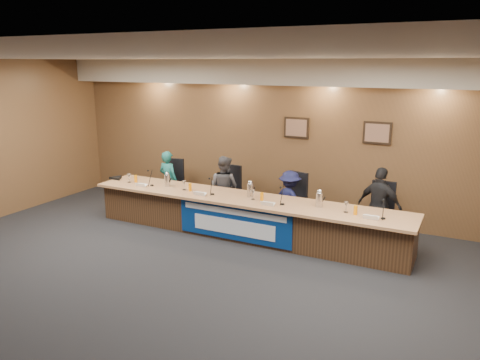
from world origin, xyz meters
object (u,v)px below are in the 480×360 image
(carafe_right, at_px, (319,200))
(office_chair_c, at_px, (291,204))
(dais_body, at_px, (244,217))
(banner, at_px, (234,223))
(panelist_c, at_px, (290,200))
(office_chair_d, at_px, (380,216))
(panelist_b, at_px, (224,188))
(office_chair_b, at_px, (227,195))
(panelist_d, at_px, (380,206))
(speakerphone, at_px, (117,178))
(panelist_a, at_px, (168,180))
(carafe_left, at_px, (167,181))
(carafe_mid, at_px, (250,190))
(office_chair_a, at_px, (171,187))

(carafe_right, bearing_deg, office_chair_c, 135.31)
(dais_body, relative_size, office_chair_c, 12.50)
(banner, distance_m, panelist_c, 1.29)
(panelist_c, distance_m, office_chair_d, 1.68)
(dais_body, height_order, panelist_b, panelist_b)
(panelist_c, distance_m, office_chair_b, 1.43)
(dais_body, xyz_separation_m, panelist_d, (2.29, 0.70, 0.34))
(office_chair_c, bearing_deg, speakerphone, -153.84)
(dais_body, xyz_separation_m, banner, (0.00, -0.41, 0.03))
(panelist_c, bearing_deg, office_chair_c, -68.16)
(office_chair_d, xyz_separation_m, speakerphone, (-5.27, -0.83, 0.30))
(panelist_a, bearing_deg, office_chair_c, -169.91)
(carafe_left, height_order, carafe_mid, carafe_mid)
(dais_body, relative_size, speakerphone, 18.75)
(panelist_a, relative_size, office_chair_a, 2.70)
(carafe_left, bearing_deg, banner, -12.70)
(office_chair_a, height_order, carafe_right, carafe_right)
(panelist_c, xyz_separation_m, office_chair_a, (-2.80, 0.10, -0.10))
(office_chair_d, bearing_deg, carafe_mid, -161.41)
(panelist_c, relative_size, panelist_d, 0.83)
(panelist_d, relative_size, carafe_mid, 5.52)
(panelist_c, relative_size, carafe_mid, 4.59)
(panelist_d, distance_m, office_chair_d, 0.24)
(office_chair_b, bearing_deg, office_chair_a, -172.22)
(office_chair_a, xyz_separation_m, carafe_left, (0.51, -0.84, 0.39))
(office_chair_a, bearing_deg, panelist_c, -12.15)
(panelist_b, bearing_deg, office_chair_a, 3.93)
(dais_body, bearing_deg, office_chair_b, 135.09)
(panelist_c, distance_m, panelist_d, 1.68)
(panelist_d, height_order, office_chair_b, panelist_d)
(office_chair_a, xyz_separation_m, office_chair_c, (2.80, 0.00, 0.00))
(carafe_right, bearing_deg, panelist_d, 37.67)
(banner, distance_m, panelist_d, 2.57)
(banner, relative_size, office_chair_a, 4.58)
(panelist_c, relative_size, office_chair_c, 2.40)
(office_chair_c, bearing_deg, carafe_mid, -110.80)
(carafe_left, bearing_deg, office_chair_d, 11.96)
(office_chair_a, height_order, office_chair_b, same)
(panelist_d, xyz_separation_m, office_chair_c, (-1.67, 0.10, -0.21))
(carafe_right, bearing_deg, panelist_b, 162.88)
(banner, bearing_deg, dais_body, 90.00)
(panelist_b, height_order, office_chair_c, panelist_b)
(dais_body, relative_size, carafe_right, 24.41)
(office_chair_a, xyz_separation_m, carafe_mid, (2.29, -0.76, 0.40))
(office_chair_b, bearing_deg, speakerphone, -151.42)
(office_chair_a, distance_m, carafe_left, 1.06)
(panelist_b, relative_size, carafe_mid, 5.23)
(banner, distance_m, office_chair_a, 2.50)
(office_chair_d, bearing_deg, speakerphone, -171.77)
(office_chair_c, bearing_deg, office_chair_b, -166.78)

